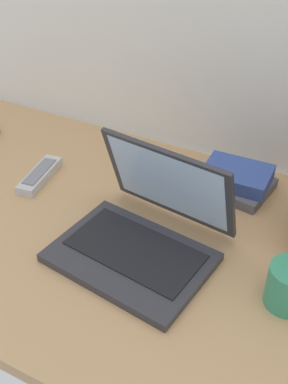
% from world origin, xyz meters
% --- Properties ---
extents(desk, '(1.60, 0.76, 0.03)m').
position_xyz_m(desk, '(0.00, 0.00, 0.01)').
color(desk, tan).
rests_on(desk, ground).
extents(laptop, '(0.34, 0.32, 0.21)m').
position_xyz_m(laptop, '(0.03, -0.03, 0.08)').
color(laptop, '#2D2D33').
rests_on(laptop, desk).
extents(remote_control_near, '(0.07, 0.17, 0.02)m').
position_xyz_m(remote_control_near, '(-0.33, 0.07, 0.04)').
color(remote_control_near, '#B7B7B7').
rests_on(remote_control_near, desk).
extents(book_stack, '(0.18, 0.16, 0.06)m').
position_xyz_m(book_stack, '(0.13, 0.26, 0.06)').
color(book_stack, '#595960').
rests_on(book_stack, desk).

